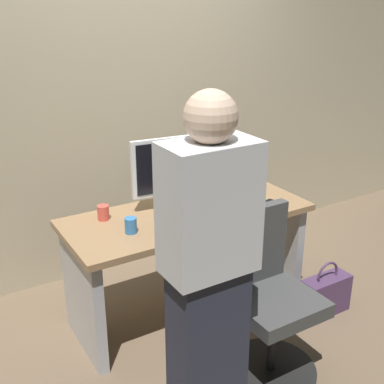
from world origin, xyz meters
The scene contains 13 objects.
ground_plane centered at (0.00, 0.00, 0.00)m, with size 9.00×9.00×0.00m, color brown.
wall_back centered at (0.00, 0.89, 1.50)m, with size 6.40×0.10×3.00m, color tan.
desk centered at (0.00, 0.00, 0.51)m, with size 1.54×0.64×0.73m.
office_chair centered at (0.09, -0.68, 0.43)m, with size 0.52×0.52×0.94m.
person_at_desk centered at (-0.39, -0.83, 0.84)m, with size 0.40×0.24×1.64m.
monitor centered at (-0.03, 0.12, 0.98)m, with size 0.54×0.16×0.46m.
keyboard centered at (-0.02, -0.14, 0.74)m, with size 0.43×0.13×0.02m, color white.
mouse centered at (0.27, -0.12, 0.74)m, with size 0.06×0.10×0.03m, color white.
cup_near_keyboard centered at (-0.42, -0.09, 0.77)m, with size 0.07×0.07×0.09m, color #3372B2.
cup_by_monitor centered at (-0.49, 0.17, 0.77)m, with size 0.07×0.07×0.09m, color #D84C3F.
book_stack centered at (0.49, 0.11, 0.80)m, with size 0.23×0.19×0.15m.
cell_phone centered at (0.55, -0.18, 0.73)m, with size 0.07×0.14×0.01m, color black.
handbag centered at (0.77, -0.48, 0.14)m, with size 0.34×0.14×0.38m.
Camera 1 is at (-1.43, -2.41, 1.95)m, focal length 46.07 mm.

